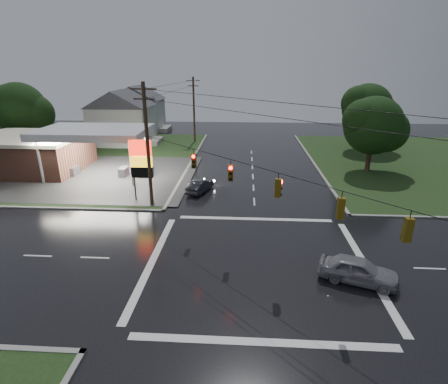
# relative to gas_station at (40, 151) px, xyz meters

# --- Properties ---
(ground) EXTENTS (120.00, 120.00, 0.00)m
(ground) POSITION_rel_gas_station_xyz_m (25.68, -19.70, -2.55)
(ground) COLOR black
(ground) RESTS_ON ground
(grass_nw) EXTENTS (36.00, 36.00, 0.08)m
(grass_nw) POSITION_rel_gas_station_xyz_m (-0.32, 6.30, -2.51)
(grass_nw) COLOR black
(grass_nw) RESTS_ON ground
(gas_station) EXTENTS (26.20, 18.00, 5.60)m
(gas_station) POSITION_rel_gas_station_xyz_m (0.00, 0.00, 0.00)
(gas_station) COLOR #2D2D2D
(gas_station) RESTS_ON ground
(pylon_sign) EXTENTS (2.00, 0.35, 6.00)m
(pylon_sign) POSITION_rel_gas_station_xyz_m (15.18, -9.20, 1.46)
(pylon_sign) COLOR #59595E
(pylon_sign) RESTS_ON ground
(utility_pole_nw) EXTENTS (2.20, 0.32, 11.00)m
(utility_pole_nw) POSITION_rel_gas_station_xyz_m (16.18, -10.20, 3.17)
(utility_pole_nw) COLOR #382619
(utility_pole_nw) RESTS_ON ground
(utility_pole_n) EXTENTS (2.20, 0.32, 10.50)m
(utility_pole_n) POSITION_rel_gas_station_xyz_m (16.18, 18.30, 2.92)
(utility_pole_n) COLOR #382619
(utility_pole_n) RESTS_ON ground
(traffic_signals) EXTENTS (26.87, 26.87, 1.47)m
(traffic_signals) POSITION_rel_gas_station_xyz_m (25.69, -19.72, 3.93)
(traffic_signals) COLOR black
(traffic_signals) RESTS_ON ground
(house_near) EXTENTS (11.05, 8.48, 8.60)m
(house_near) POSITION_rel_gas_station_xyz_m (4.73, 16.30, 1.86)
(house_near) COLOR silver
(house_near) RESTS_ON ground
(house_far) EXTENTS (11.05, 8.48, 8.60)m
(house_far) POSITION_rel_gas_station_xyz_m (3.73, 28.30, 1.86)
(house_far) COLOR silver
(house_far) RESTS_ON ground
(tree_nw_behind) EXTENTS (8.93, 7.60, 10.00)m
(tree_nw_behind) POSITION_rel_gas_station_xyz_m (-8.17, 10.29, 3.63)
(tree_nw_behind) COLOR black
(tree_nw_behind) RESTS_ON ground
(tree_ne_near) EXTENTS (7.99, 6.80, 8.98)m
(tree_ne_near) POSITION_rel_gas_station_xyz_m (39.82, 2.29, 3.01)
(tree_ne_near) COLOR black
(tree_ne_near) RESTS_ON ground
(tree_ne_far) EXTENTS (8.46, 7.20, 9.80)m
(tree_ne_far) POSITION_rel_gas_station_xyz_m (42.83, 14.29, 3.63)
(tree_ne_far) COLOR black
(tree_ne_far) RESTS_ON ground
(car_north) EXTENTS (2.62, 4.17, 1.30)m
(car_north) POSITION_rel_gas_station_xyz_m (20.16, -6.25, -1.90)
(car_north) COLOR #22252B
(car_north) RESTS_ON ground
(car_crossing) EXTENTS (4.91, 3.26, 1.55)m
(car_crossing) POSITION_rel_gas_station_xyz_m (31.59, -21.41, -1.77)
(car_crossing) COLOR gray
(car_crossing) RESTS_ON ground
(car_pump) EXTENTS (3.32, 5.34, 1.44)m
(car_pump) POSITION_rel_gas_station_xyz_m (12.54, 0.01, -1.83)
(car_pump) COLOR #4E1711
(car_pump) RESTS_ON ground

